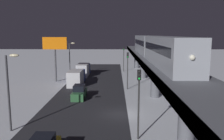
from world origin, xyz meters
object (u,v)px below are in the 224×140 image
at_px(traffic_light_far, 124,55).
at_px(commercial_billboard, 55,48).
at_px(traffic_light_near, 139,94).
at_px(subway_train, 154,46).
at_px(traffic_light_mid, 128,65).
at_px(box_truck, 76,77).
at_px(sedan_green, 79,93).
at_px(delivery_van, 83,70).

xyz_separation_m(traffic_light_far, commercial_billboard, (14.12, 12.88, 2.63)).
xyz_separation_m(traffic_light_near, commercial_billboard, (14.12, -25.82, 2.63)).
xyz_separation_m(subway_train, traffic_light_far, (3.95, -22.16, -3.37)).
distance_m(traffic_light_near, commercial_billboard, 29.55).
relative_size(subway_train, commercial_billboard, 4.14).
bearing_deg(traffic_light_mid, traffic_light_near, 90.00).
bearing_deg(box_truck, subway_train, 153.96).
xyz_separation_m(sedan_green, commercial_billboard, (6.62, -12.10, 6.04)).
xyz_separation_m(sedan_green, traffic_light_near, (-7.50, 13.73, 3.41)).
distance_m(delivery_van, traffic_light_near, 34.28).
xyz_separation_m(sedan_green, traffic_light_far, (-7.50, -24.98, 3.41)).
relative_size(subway_train, sedan_green, 8.05).
distance_m(subway_train, sedan_green, 13.60).
bearing_deg(subway_train, traffic_light_near, 76.59).
bearing_deg(traffic_light_far, delivery_van, 31.79).
xyz_separation_m(traffic_light_mid, traffic_light_far, (0.00, -19.35, 0.00)).
distance_m(subway_train, delivery_van, 22.00).
distance_m(box_truck, delivery_van, 9.70).
relative_size(box_truck, commercial_billboard, 0.83).
relative_size(subway_train, traffic_light_near, 5.76).
bearing_deg(traffic_light_far, traffic_light_near, 90.00).
bearing_deg(sedan_green, commercial_billboard, -61.32).
distance_m(box_truck, traffic_light_far, 18.47).
height_order(subway_train, traffic_light_mid, subway_train).
height_order(traffic_light_mid, commercial_billboard, commercial_billboard).
bearing_deg(subway_train, commercial_billboard, -27.17).
bearing_deg(traffic_light_far, box_truck, 58.64).
height_order(subway_train, traffic_light_near, subway_train).
relative_size(traffic_light_near, traffic_light_mid, 1.00).
bearing_deg(box_truck, delivery_van, -90.00).
height_order(box_truck, delivery_van, same).
bearing_deg(delivery_van, traffic_light_mid, 125.21).
relative_size(box_truck, traffic_light_near, 1.16).
distance_m(subway_train, commercial_billboard, 20.32).
distance_m(sedan_green, traffic_light_far, 26.30).
height_order(box_truck, traffic_light_near, traffic_light_near).
bearing_deg(box_truck, sedan_green, 102.02).
bearing_deg(commercial_billboard, subway_train, 152.83).
xyz_separation_m(subway_train, traffic_light_mid, (3.95, -2.80, -3.37)).
relative_size(traffic_light_mid, commercial_billboard, 0.72).
bearing_deg(traffic_light_far, sedan_green, 73.29).
relative_size(sedan_green, traffic_light_mid, 0.72).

